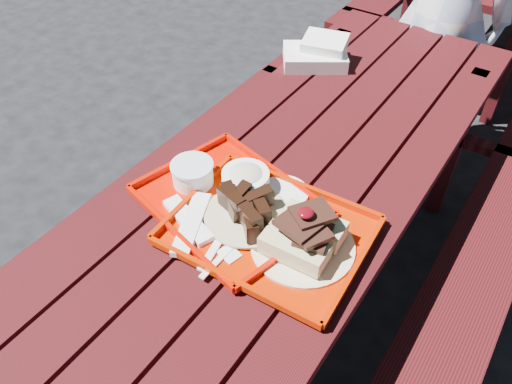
% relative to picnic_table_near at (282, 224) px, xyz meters
% --- Properties ---
extents(ground, '(60.00, 60.00, 0.00)m').
position_rel_picnic_table_near_xyz_m(ground, '(0.00, 0.00, -0.56)').
color(ground, black).
rests_on(ground, ground).
extents(picnic_table_near, '(1.41, 2.40, 0.75)m').
position_rel_picnic_table_near_xyz_m(picnic_table_near, '(0.00, 0.00, 0.00)').
color(picnic_table_near, '#390B0D').
rests_on(picnic_table_near, ground).
extents(near_tray, '(0.53, 0.44, 0.16)m').
position_rel_picnic_table_near_xyz_m(near_tray, '(0.08, -0.18, 0.23)').
color(near_tray, '#B31F00').
rests_on(near_tray, picnic_table_near).
extents(far_tray, '(0.56, 0.48, 0.08)m').
position_rel_picnic_table_near_xyz_m(far_tray, '(-0.08, -0.19, 0.21)').
color(far_tray, '#C50F00').
rests_on(far_tray, picnic_table_near).
extents(white_cloth, '(0.30, 0.28, 0.10)m').
position_rel_picnic_table_near_xyz_m(white_cloth, '(-0.26, 0.66, 0.23)').
color(white_cloth, white).
rests_on(white_cloth, picnic_table_near).
extents(person, '(0.59, 0.40, 1.59)m').
position_rel_picnic_table_near_xyz_m(person, '(0.02, 1.32, 0.23)').
color(person, '#A8BEE1').
rests_on(person, ground).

